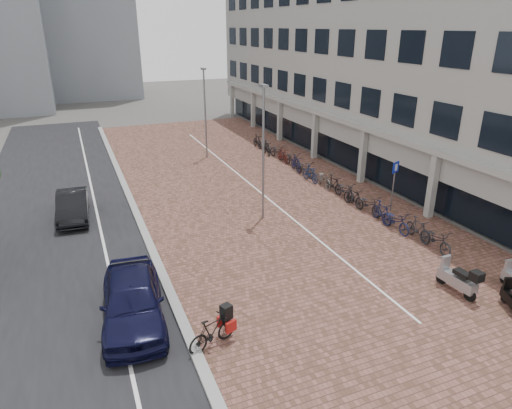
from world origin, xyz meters
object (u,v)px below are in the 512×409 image
(car_navy, at_px, (132,300))
(scooter_front, at_px, (458,278))
(car_dark, at_px, (73,206))
(hero_bike, at_px, (213,331))
(parking_sign, at_px, (394,178))

(car_navy, relative_size, scooter_front, 2.70)
(car_dark, distance_m, hero_bike, 12.76)
(hero_bike, xyz_separation_m, scooter_front, (9.21, -0.55, 0.07))
(car_navy, bearing_deg, hero_bike, -41.01)
(hero_bike, xyz_separation_m, parking_sign, (12.00, 6.76, 1.33))
(scooter_front, bearing_deg, parking_sign, 65.66)
(hero_bike, height_order, scooter_front, scooter_front)
(hero_bike, distance_m, scooter_front, 9.23)
(car_navy, bearing_deg, scooter_front, -7.58)
(car_navy, height_order, car_dark, car_navy)
(car_dark, bearing_deg, car_navy, -78.18)
(scooter_front, bearing_deg, hero_bike, 173.12)
(scooter_front, distance_m, parking_sign, 7.92)
(car_dark, bearing_deg, hero_bike, -70.60)
(car_dark, height_order, scooter_front, car_dark)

